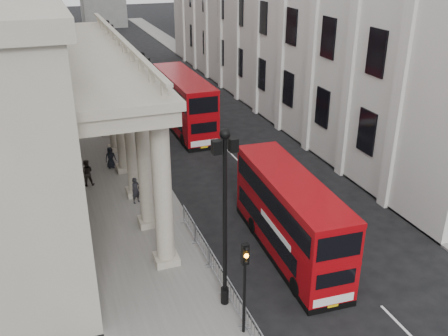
# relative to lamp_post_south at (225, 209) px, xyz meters

# --- Properties ---
(sidewalk_west) EXTENTS (6.00, 140.00, 0.12)m
(sidewalk_west) POSITION_rel_lamp_post_south_xyz_m (-2.40, 26.00, -4.85)
(sidewalk_west) COLOR slate
(sidewalk_west) RESTS_ON ground
(sidewalk_east) EXTENTS (3.00, 140.00, 0.12)m
(sidewalk_east) POSITION_rel_lamp_post_south_xyz_m (14.10, 26.00, -4.85)
(sidewalk_east) COLOR slate
(sidewalk_east) RESTS_ON ground
(kerb) EXTENTS (0.20, 140.00, 0.14)m
(kerb) POSITION_rel_lamp_post_south_xyz_m (0.55, 26.00, -4.84)
(kerb) COLOR slate
(kerb) RESTS_ON ground
(lamp_post_south) EXTENTS (1.05, 0.44, 8.32)m
(lamp_post_south) POSITION_rel_lamp_post_south_xyz_m (0.00, 0.00, 0.00)
(lamp_post_south) COLOR black
(lamp_post_south) RESTS_ON sidewalk_west
(lamp_post_mid) EXTENTS (1.05, 0.44, 8.32)m
(lamp_post_mid) POSITION_rel_lamp_post_south_xyz_m (0.00, 16.00, 0.00)
(lamp_post_mid) COLOR black
(lamp_post_mid) RESTS_ON sidewalk_west
(lamp_post_north) EXTENTS (1.05, 0.44, 8.32)m
(lamp_post_north) POSITION_rel_lamp_post_south_xyz_m (0.00, 32.00, 0.00)
(lamp_post_north) COLOR black
(lamp_post_north) RESTS_ON sidewalk_west
(traffic_light) EXTENTS (0.28, 0.33, 4.30)m
(traffic_light) POSITION_rel_lamp_post_south_xyz_m (0.10, -2.02, -1.80)
(traffic_light) COLOR black
(traffic_light) RESTS_ON sidewalk_west
(crowd_barriers) EXTENTS (0.50, 18.75, 1.10)m
(crowd_barriers) POSITION_rel_lamp_post_south_xyz_m (0.25, -1.77, -4.24)
(crowd_barriers) COLOR gray
(crowd_barriers) RESTS_ON sidewalk_west
(bus_near) EXTENTS (2.91, 10.05, 4.29)m
(bus_near) POSITION_rel_lamp_post_south_xyz_m (4.60, 2.89, -2.67)
(bus_near) COLOR #99070C
(bus_near) RESTS_ON ground
(bus_far) EXTENTS (2.74, 11.05, 4.76)m
(bus_far) POSITION_rel_lamp_post_south_xyz_m (4.79, 23.30, -2.42)
(bus_far) COLOR #95060C
(bus_far) RESTS_ON ground
(pedestrian_a) EXTENTS (0.73, 0.64, 1.68)m
(pedestrian_a) POSITION_rel_lamp_post_south_xyz_m (-1.88, 10.88, -3.95)
(pedestrian_a) COLOR black
(pedestrian_a) RESTS_ON sidewalk_west
(pedestrian_b) EXTENTS (0.95, 0.77, 1.83)m
(pedestrian_b) POSITION_rel_lamp_post_south_xyz_m (-4.49, 14.43, -3.88)
(pedestrian_b) COLOR #282420
(pedestrian_b) RESTS_ON sidewalk_west
(pedestrian_c) EXTENTS (0.81, 0.56, 1.57)m
(pedestrian_c) POSITION_rel_lamp_post_south_xyz_m (-2.57, 16.84, -4.01)
(pedestrian_c) COLOR black
(pedestrian_c) RESTS_ON sidewalk_west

